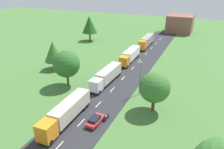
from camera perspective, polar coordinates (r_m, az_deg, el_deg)
road at (r=45.60m, az=-3.10°, el=-7.29°), size 10.00×140.00×0.06m
lane_marking_centre at (r=42.72m, az=-5.46°, el=-9.67°), size 0.16×121.54×0.01m
truck_lead at (r=39.63m, az=-11.87°, el=-9.56°), size 2.84×13.47×3.50m
truck_second at (r=52.66m, az=-1.42°, el=-0.31°), size 2.79×12.65×3.43m
truck_third at (r=67.03m, az=4.74°, el=5.05°), size 2.62×12.56×3.51m
truck_fourth at (r=83.07m, az=8.97°, el=8.62°), size 2.74×13.41×3.63m
car_second at (r=39.20m, az=-4.42°, el=-11.77°), size 1.95×4.13×1.39m
motorcycle_courier at (r=40.27m, az=-1.42°, el=-11.06°), size 0.28×1.94×0.91m
lamppost_second at (r=46.94m, az=7.29°, el=-0.54°), size 0.36×0.36×7.76m
tree_oak at (r=62.23m, az=-15.06°, el=5.80°), size 5.05×5.05×7.96m
tree_birch at (r=51.34m, az=-11.77°, el=2.71°), size 6.30×6.30×8.66m
tree_maple at (r=41.40m, az=11.01°, el=-3.33°), size 5.84×5.84×7.92m
tree_pine at (r=89.73m, az=-5.89°, el=12.80°), size 6.00×6.00×9.90m
distant_building at (r=109.98m, az=17.26°, el=12.52°), size 11.30×12.00×7.87m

